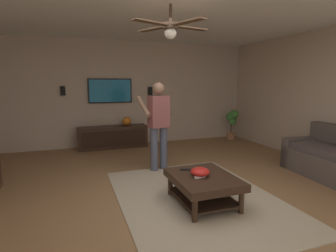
% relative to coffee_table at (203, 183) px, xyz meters
% --- Properties ---
extents(ground_plane, '(9.02, 9.02, 0.00)m').
position_rel_coffee_table_xyz_m(ground_plane, '(0.20, 0.29, -0.30)').
color(ground_plane, olive).
extents(wall_back_tv, '(0.10, 7.01, 2.70)m').
position_rel_coffee_table_xyz_m(wall_back_tv, '(4.01, 0.29, 1.05)').
color(wall_back_tv, '#BCA893').
rests_on(wall_back_tv, ground).
extents(area_rug, '(2.97, 2.17, 0.01)m').
position_rel_coffee_table_xyz_m(area_rug, '(0.20, 0.00, -0.29)').
color(area_rug, tan).
rests_on(area_rug, ground).
extents(coffee_table, '(1.00, 0.80, 0.40)m').
position_rel_coffee_table_xyz_m(coffee_table, '(0.00, 0.00, 0.00)').
color(coffee_table, '#332116').
rests_on(coffee_table, ground).
extents(media_console, '(0.45, 1.70, 0.55)m').
position_rel_coffee_table_xyz_m(media_console, '(3.67, 0.68, -0.02)').
color(media_console, '#332116').
rests_on(media_console, ground).
extents(tv, '(0.05, 1.09, 0.62)m').
position_rel_coffee_table_xyz_m(tv, '(3.91, 0.68, 1.14)').
color(tv, black).
extents(person_standing, '(0.61, 0.61, 1.64)m').
position_rel_coffee_table_xyz_m(person_standing, '(1.61, 0.12, 0.64)').
color(person_standing, '#4C5166').
rests_on(person_standing, ground).
extents(potted_plant_tall, '(0.33, 0.33, 0.87)m').
position_rel_coffee_table_xyz_m(potted_plant_tall, '(3.48, -2.68, 0.26)').
color(potted_plant_tall, '#9E6B4C').
rests_on(potted_plant_tall, ground).
extents(bowl, '(0.25, 0.25, 0.11)m').
position_rel_coffee_table_xyz_m(bowl, '(0.01, 0.05, 0.16)').
color(bowl, red).
rests_on(bowl, coffee_table).
extents(remote_white, '(0.06, 0.15, 0.02)m').
position_rel_coffee_table_xyz_m(remote_white, '(-0.06, 0.08, 0.12)').
color(remote_white, white).
rests_on(remote_white, coffee_table).
extents(remote_black, '(0.10, 0.16, 0.02)m').
position_rel_coffee_table_xyz_m(remote_black, '(0.29, 0.14, 0.12)').
color(remote_black, black).
rests_on(remote_black, coffee_table).
extents(vase_round, '(0.22, 0.22, 0.22)m').
position_rel_coffee_table_xyz_m(vase_round, '(3.71, 0.31, 0.36)').
color(vase_round, orange).
rests_on(vase_round, media_console).
extents(wall_speaker_left, '(0.06, 0.12, 0.22)m').
position_rel_coffee_table_xyz_m(wall_speaker_left, '(3.93, -0.38, 1.12)').
color(wall_speaker_left, black).
extents(wall_speaker_right, '(0.06, 0.12, 0.22)m').
position_rel_coffee_table_xyz_m(wall_speaker_right, '(3.93, 1.81, 1.15)').
color(wall_speaker_right, black).
extents(ceiling_fan, '(1.14, 1.18, 0.46)m').
position_rel_coffee_table_xyz_m(ceiling_fan, '(0.47, 0.30, 2.07)').
color(ceiling_fan, '#4C3828').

